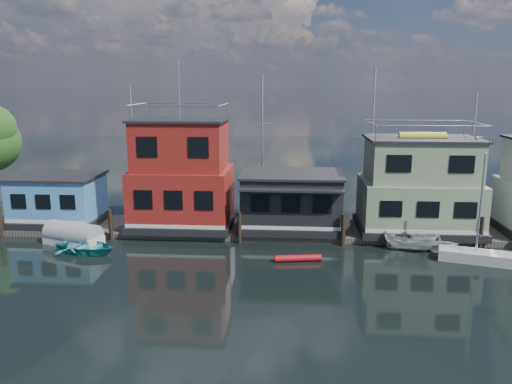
# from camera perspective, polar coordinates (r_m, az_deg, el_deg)

# --- Properties ---
(ground) EXTENTS (160.00, 160.00, 0.00)m
(ground) POSITION_cam_1_polar(r_m,az_deg,el_deg) (25.64, 4.97, -12.45)
(ground) COLOR black
(ground) RESTS_ON ground
(dock) EXTENTS (48.00, 5.00, 0.40)m
(dock) POSITION_cam_1_polar(r_m,az_deg,el_deg) (36.83, 4.78, -4.34)
(dock) COLOR #595147
(dock) RESTS_ON ground
(houseboat_blue) EXTENTS (6.40, 4.90, 3.66)m
(houseboat_blue) POSITION_cam_1_polar(r_m,az_deg,el_deg) (40.33, -21.66, -0.77)
(houseboat_blue) COLOR black
(houseboat_blue) RESTS_ON dock
(houseboat_red) EXTENTS (7.40, 5.90, 11.86)m
(houseboat_red) POSITION_cam_1_polar(r_m,az_deg,el_deg) (36.80, -8.46, 1.81)
(houseboat_red) COLOR black
(houseboat_red) RESTS_ON dock
(houseboat_dark) EXTENTS (7.40, 6.10, 4.06)m
(houseboat_dark) POSITION_cam_1_polar(r_m,az_deg,el_deg) (36.23, 4.06, -0.97)
(houseboat_dark) COLOR black
(houseboat_dark) RESTS_ON dock
(houseboat_green) EXTENTS (8.40, 5.90, 7.03)m
(houseboat_green) POSITION_cam_1_polar(r_m,az_deg,el_deg) (37.10, 18.12, 0.55)
(houseboat_green) COLOR black
(houseboat_green) RESTS_ON dock
(pilings) EXTENTS (42.28, 0.28, 2.20)m
(pilings) POSITION_cam_1_polar(r_m,az_deg,el_deg) (33.88, 4.28, -4.22)
(pilings) COLOR #2D2116
(pilings) RESTS_ON ground
(background_masts) EXTENTS (36.40, 0.16, 12.00)m
(background_masts) POSITION_cam_1_polar(r_m,az_deg,el_deg) (41.93, 11.39, 4.98)
(background_masts) COLOR silver
(background_masts) RESTS_ON ground
(motorboat) EXTENTS (3.62, 2.43, 1.31)m
(motorboat) POSITION_cam_1_polar(r_m,az_deg,el_deg) (34.22, 17.15, -5.37)
(motorboat) COLOR silver
(motorboat) RESTS_ON ground
(red_kayak) EXTENTS (2.90, 0.86, 0.42)m
(red_kayak) POSITION_cam_1_polar(r_m,az_deg,el_deg) (31.00, 4.80, -7.55)
(red_kayak) COLOR red
(red_kayak) RESTS_ON ground
(dinghy_teal) EXTENTS (4.69, 3.89, 0.84)m
(dinghy_teal) POSITION_cam_1_polar(r_m,az_deg,el_deg) (34.20, -18.82, -5.90)
(dinghy_teal) COLOR teal
(dinghy_teal) RESTS_ON ground
(tarp_runabout) EXTENTS (4.37, 2.84, 1.65)m
(tarp_runabout) POSITION_cam_1_polar(r_m,az_deg,el_deg) (36.11, -20.15, -4.72)
(tarp_runabout) COLOR white
(tarp_runabout) RESTS_ON ground
(dinghy_white) EXTENTS (2.42, 2.13, 1.21)m
(dinghy_white) POSITION_cam_1_polar(r_m,az_deg,el_deg) (34.57, 20.30, -5.50)
(dinghy_white) COLOR silver
(dinghy_white) RESTS_ON ground
(day_sailer) EXTENTS (4.51, 2.59, 6.76)m
(day_sailer) POSITION_cam_1_polar(r_m,az_deg,el_deg) (33.65, 23.81, -6.63)
(day_sailer) COLOR silver
(day_sailer) RESTS_ON ground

